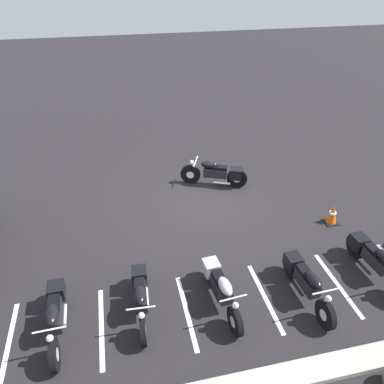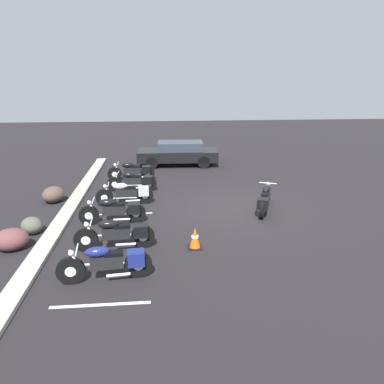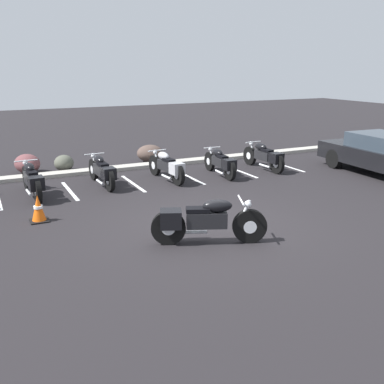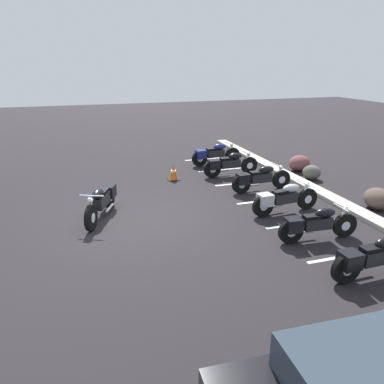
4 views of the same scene
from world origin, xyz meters
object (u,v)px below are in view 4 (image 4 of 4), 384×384
parked_bike_5 (374,257)px  landscape_rock_2 (378,199)px  parked_bike_1 (228,164)px  parked_bike_3 (283,199)px  parked_bike_0 (214,154)px  parked_bike_4 (315,224)px  parked_bike_2 (259,178)px  motorcycle_black_featured (102,200)px  landscape_rock_0 (312,172)px  landscape_rock_1 (299,163)px  traffic_cone (173,172)px

parked_bike_5 → landscape_rock_2: (-2.99, 2.89, -0.14)m
landscape_rock_2 → parked_bike_1: bearing=-146.9°
parked_bike_1 → parked_bike_3: bearing=-92.7°
parked_bike_0 → landscape_rock_2: parked_bike_0 is taller
parked_bike_4 → landscape_rock_2: parked_bike_4 is taller
parked_bike_2 → motorcycle_black_featured: bearing=-175.6°
motorcycle_black_featured → landscape_rock_0: size_ratio=3.30×
parked_bike_3 → landscape_rock_2: (0.53, 2.86, -0.14)m
parked_bike_4 → parked_bike_5: 1.77m
landscape_rock_0 → landscape_rock_1: landscape_rock_1 is taller
parked_bike_0 → landscape_rock_1: parked_bike_0 is taller
parked_bike_2 → parked_bike_3: bearing=-99.7°
parked_bike_0 → parked_bike_5: 9.09m
landscape_rock_1 → landscape_rock_2: landscape_rock_1 is taller
traffic_cone → parked_bike_1: bearing=86.2°
landscape_rock_0 → parked_bike_1: bearing=-115.8°
landscape_rock_2 → motorcycle_black_featured: bearing=-103.4°
parked_bike_2 → landscape_rock_1: (-1.75, 2.68, -0.14)m
parked_bike_4 → landscape_rock_0: parked_bike_4 is taller
landscape_rock_0 → landscape_rock_2: size_ratio=0.69×
parked_bike_2 → parked_bike_3: parked_bike_2 is taller
parked_bike_4 → parked_bike_5: bearing=-82.3°
parked_bike_5 → traffic_cone: (-7.55, -2.10, -0.17)m
parked_bike_2 → landscape_rock_2: bearing=-45.7°
parked_bike_0 → parked_bike_5: size_ratio=1.01×
parked_bike_2 → landscape_rock_1: parked_bike_2 is taller
parked_bike_0 → parked_bike_2: 3.65m
parked_bike_0 → parked_bike_2: (3.64, 0.22, -0.01)m
parked_bike_5 → parked_bike_2: bearing=85.5°
parked_bike_0 → parked_bike_3: parked_bike_0 is taller
parked_bike_3 → landscape_rock_2: 2.91m
parked_bike_3 → landscape_rock_0: parked_bike_3 is taller
motorcycle_black_featured → landscape_rock_2: (1.85, 7.76, -0.17)m
motorcycle_black_featured → parked_bike_3: size_ratio=1.00×
parked_bike_1 → landscape_rock_1: bearing=-7.0°
motorcycle_black_featured → parked_bike_0: bearing=153.5°
parked_bike_5 → landscape_rock_0: size_ratio=3.35×
motorcycle_black_featured → landscape_rock_0: bearing=121.9°
parked_bike_2 → landscape_rock_0: size_ratio=3.33×
traffic_cone → parked_bike_5: bearing=15.5°
parked_bike_2 → landscape_rock_0: bearing=11.7°
landscape_rock_0 → parked_bike_4: bearing=-33.8°
parked_bike_1 → parked_bike_5: parked_bike_1 is taller
traffic_cone → parked_bike_2: bearing=48.6°
parked_bike_4 → landscape_rock_0: 5.19m
motorcycle_black_featured → parked_bike_2: (-0.61, 5.15, -0.02)m
landscape_rock_2 → parked_bike_5: bearing=-44.0°
motorcycle_black_featured → parked_bike_2: bearing=119.5°
motorcycle_black_featured → landscape_rock_1: 8.17m
parked_bike_5 → traffic_cone: size_ratio=3.57×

